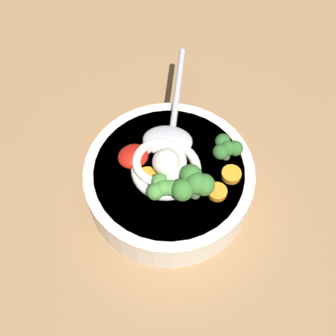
{
  "coord_description": "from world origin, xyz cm",
  "views": [
    {
      "loc": [
        12.13,
        23.32,
        51.16
      ],
      "look_at": [
        1.34,
        -0.31,
        7.92
      ],
      "focal_mm": 45.92,
      "sensor_mm": 36.0,
      "label": 1
    }
  ],
  "objects": [
    {
      "name": "table_slab",
      "position": [
        0.0,
        0.0,
        1.31
      ],
      "size": [
        116.34,
        116.34,
        2.61
      ],
      "primitive_type": "cube",
      "color": "#936D47",
      "rests_on": "ground"
    },
    {
      "name": "soup_bowl",
      "position": [
        1.34,
        -0.31,
        5.36
      ],
      "size": [
        20.26,
        20.26,
        5.31
      ],
      "color": "silver",
      "rests_on": "table_slab"
    },
    {
      "name": "noodle_pile",
      "position": [
        1.87,
        -0.44,
        9.05
      ],
      "size": [
        9.01,
        8.83,
        3.62
      ],
      "color": "silver",
      "rests_on": "soup_bowl"
    },
    {
      "name": "soup_spoon",
      "position": [
        -1.19,
        -4.55,
        8.72
      ],
      "size": [
        11.72,
        16.52,
        1.6
      ],
      "rotation": [
        0.0,
        0.0,
        4.18
      ],
      "color": "#B7B7BC",
      "rests_on": "soup_bowl"
    },
    {
      "name": "chili_sauce_dollop",
      "position": [
        4.58,
        -3.01,
        8.75
      ],
      "size": [
        3.66,
        3.3,
        1.65
      ],
      "primitive_type": "ellipsoid",
      "color": "#B2190F",
      "rests_on": "soup_bowl"
    },
    {
      "name": "broccoli_floret_beside_chili",
      "position": [
        3.4,
        2.7,
        9.74
      ],
      "size": [
        3.66,
        3.15,
        2.9
      ],
      "color": "#7A9E60",
      "rests_on": "soup_bowl"
    },
    {
      "name": "broccoli_floret_far",
      "position": [
        -5.57,
        1.03,
        9.68
      ],
      "size": [
        3.55,
        3.05,
        2.8
      ],
      "color": "#7A9E60",
      "rests_on": "soup_bowl"
    },
    {
      "name": "broccoli_floret_front",
      "position": [
        0.45,
        3.94,
        10.32
      ],
      "size": [
        4.83,
        4.15,
        3.82
      ],
      "color": "#7A9E60",
      "rests_on": "soup_bowl"
    },
    {
      "name": "carrot_slice_extra_b",
      "position": [
        4.05,
        0.18,
        8.29
      ],
      "size": [
        2.36,
        2.36,
        0.72
      ],
      "primitive_type": "cylinder",
      "color": "orange",
      "rests_on": "soup_bowl"
    },
    {
      "name": "carrot_slice_left",
      "position": [
        -4.85,
        3.74,
        8.32
      ],
      "size": [
        2.28,
        2.28,
        0.8
      ],
      "primitive_type": "cylinder",
      "color": "orange",
      "rests_on": "soup_bowl"
    },
    {
      "name": "carrot_slice_center",
      "position": [
        0.02,
        1.82,
        8.26
      ],
      "size": [
        2.66,
        2.66,
        0.67
      ],
      "primitive_type": "cylinder",
      "color": "orange",
      "rests_on": "soup_bowl"
    },
    {
      "name": "carrot_slice_right",
      "position": [
        -2.33,
        5.08,
        8.29
      ],
      "size": [
        2.2,
        2.2,
        0.74
      ],
      "primitive_type": "cylinder",
      "color": "orange",
      "rests_on": "soup_bowl"
    }
  ]
}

